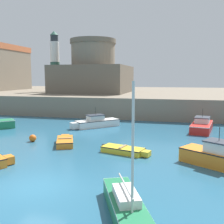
{
  "coord_description": "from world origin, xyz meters",
  "views": [
    {
      "loc": [
        7.1,
        -11.82,
        5.74
      ],
      "look_at": [
        0.36,
        15.27,
        2.0
      ],
      "focal_mm": 42.0,
      "sensor_mm": 36.0,
      "label": 1
    }
  ],
  "objects_px": {
    "motorboat_white_2": "(96,122)",
    "dinghy_yellow_9": "(124,150)",
    "mooring_buoy": "(33,138)",
    "dinghy_orange_6": "(65,141)",
    "motorboat_red_7": "(202,125)",
    "sailboat_green_5": "(130,214)",
    "lighthouse": "(55,63)",
    "motorboat_orange_3": "(218,157)",
    "fortress": "(93,74)"
  },
  "relations": [
    {
      "from": "motorboat_red_7",
      "to": "lighthouse",
      "type": "distance_m",
      "value": 32.41
    },
    {
      "from": "motorboat_orange_3",
      "to": "dinghy_yellow_9",
      "type": "bearing_deg",
      "value": 167.29
    },
    {
      "from": "motorboat_white_2",
      "to": "dinghy_yellow_9",
      "type": "distance_m",
      "value": 10.85
    },
    {
      "from": "motorboat_red_7",
      "to": "motorboat_orange_3",
      "type": "bearing_deg",
      "value": -90.19
    },
    {
      "from": "motorboat_white_2",
      "to": "fortress",
      "type": "relative_size",
      "value": 0.39
    },
    {
      "from": "mooring_buoy",
      "to": "fortress",
      "type": "xyz_separation_m",
      "value": [
        -2.68,
        25.95,
        6.05
      ]
    },
    {
      "from": "sailboat_green_5",
      "to": "motorboat_orange_3",
      "type": "bearing_deg",
      "value": 61.81
    },
    {
      "from": "dinghy_orange_6",
      "to": "dinghy_yellow_9",
      "type": "bearing_deg",
      "value": -13.76
    },
    {
      "from": "lighthouse",
      "to": "motorboat_white_2",
      "type": "bearing_deg",
      "value": -52.97
    },
    {
      "from": "motorboat_white_2",
      "to": "sailboat_green_5",
      "type": "xyz_separation_m",
      "value": [
        7.34,
        -19.02,
        -0.08
      ]
    },
    {
      "from": "dinghy_orange_6",
      "to": "motorboat_red_7",
      "type": "bearing_deg",
      "value": 36.89
    },
    {
      "from": "sailboat_green_5",
      "to": "fortress",
      "type": "bearing_deg",
      "value": 109.98
    },
    {
      "from": "motorboat_white_2",
      "to": "motorboat_orange_3",
      "type": "xyz_separation_m",
      "value": [
        11.66,
        -10.96,
        0.09
      ]
    },
    {
      "from": "motorboat_red_7",
      "to": "lighthouse",
      "type": "xyz_separation_m",
      "value": [
        -25.81,
        17.93,
        7.91
      ]
    },
    {
      "from": "dinghy_yellow_9",
      "to": "fortress",
      "type": "height_order",
      "value": "fortress"
    },
    {
      "from": "sailboat_green_5",
      "to": "motorboat_red_7",
      "type": "xyz_separation_m",
      "value": [
        4.36,
        19.79,
        0.11
      ]
    },
    {
      "from": "dinghy_orange_6",
      "to": "fortress",
      "type": "xyz_separation_m",
      "value": [
        -5.89,
        26.17,
        6.08
      ]
    },
    {
      "from": "sailboat_green_5",
      "to": "motorboat_red_7",
      "type": "distance_m",
      "value": 20.27
    },
    {
      "from": "sailboat_green_5",
      "to": "dinghy_orange_6",
      "type": "relative_size",
      "value": 1.74
    },
    {
      "from": "dinghy_orange_6",
      "to": "fortress",
      "type": "distance_m",
      "value": 27.51
    },
    {
      "from": "motorboat_red_7",
      "to": "sailboat_green_5",
      "type": "bearing_deg",
      "value": -102.42
    },
    {
      "from": "dinghy_orange_6",
      "to": "lighthouse",
      "type": "xyz_separation_m",
      "value": [
        -13.89,
        26.88,
        8.19
      ]
    },
    {
      "from": "mooring_buoy",
      "to": "sailboat_green_5",
      "type": "bearing_deg",
      "value": -45.74
    },
    {
      "from": "sailboat_green_5",
      "to": "dinghy_orange_6",
      "type": "bearing_deg",
      "value": 124.89
    },
    {
      "from": "motorboat_white_2",
      "to": "mooring_buoy",
      "type": "height_order",
      "value": "motorboat_white_2"
    },
    {
      "from": "sailboat_green_5",
      "to": "dinghy_yellow_9",
      "type": "bearing_deg",
      "value": 102.57
    },
    {
      "from": "motorboat_white_2",
      "to": "dinghy_orange_6",
      "type": "xyz_separation_m",
      "value": [
        -0.22,
        -8.17,
        -0.25
      ]
    },
    {
      "from": "motorboat_orange_3",
      "to": "fortress",
      "type": "relative_size",
      "value": 0.39
    },
    {
      "from": "sailboat_green_5",
      "to": "mooring_buoy",
      "type": "bearing_deg",
      "value": 134.26
    },
    {
      "from": "sailboat_green_5",
      "to": "dinghy_orange_6",
      "type": "distance_m",
      "value": 13.22
    },
    {
      "from": "dinghy_orange_6",
      "to": "dinghy_yellow_9",
      "type": "xyz_separation_m",
      "value": [
        5.44,
        -1.33,
        -0.04
      ]
    },
    {
      "from": "motorboat_orange_3",
      "to": "dinghy_orange_6",
      "type": "height_order",
      "value": "motorboat_orange_3"
    },
    {
      "from": "motorboat_red_7",
      "to": "dinghy_yellow_9",
      "type": "relative_size",
      "value": 1.55
    },
    {
      "from": "motorboat_orange_3",
      "to": "motorboat_red_7",
      "type": "distance_m",
      "value": 11.73
    },
    {
      "from": "motorboat_white_2",
      "to": "dinghy_yellow_9",
      "type": "xyz_separation_m",
      "value": [
        5.22,
        -9.51,
        -0.29
      ]
    },
    {
      "from": "motorboat_white_2",
      "to": "dinghy_orange_6",
      "type": "relative_size",
      "value": 1.37
    },
    {
      "from": "motorboat_white_2",
      "to": "dinghy_yellow_9",
      "type": "height_order",
      "value": "motorboat_white_2"
    },
    {
      "from": "fortress",
      "to": "sailboat_green_5",
      "type": "bearing_deg",
      "value": -70.02
    },
    {
      "from": "dinghy_yellow_9",
      "to": "mooring_buoy",
      "type": "distance_m",
      "value": 8.8
    },
    {
      "from": "motorboat_white_2",
      "to": "motorboat_red_7",
      "type": "xyz_separation_m",
      "value": [
        11.7,
        0.77,
        0.03
      ]
    },
    {
      "from": "sailboat_green_5",
      "to": "mooring_buoy",
      "type": "distance_m",
      "value": 15.45
    },
    {
      "from": "motorboat_orange_3",
      "to": "mooring_buoy",
      "type": "bearing_deg",
      "value": 168.75
    },
    {
      "from": "lighthouse",
      "to": "dinghy_orange_6",
      "type": "bearing_deg",
      "value": -62.67
    },
    {
      "from": "motorboat_orange_3",
      "to": "fortress",
      "type": "xyz_separation_m",
      "value": [
        -17.77,
        28.96,
        5.73
      ]
    },
    {
      "from": "sailboat_green_5",
      "to": "lighthouse",
      "type": "relative_size",
      "value": 0.56
    },
    {
      "from": "motorboat_orange_3",
      "to": "lighthouse",
      "type": "distance_m",
      "value": 40.07
    },
    {
      "from": "lighthouse",
      "to": "motorboat_orange_3",
      "type": "bearing_deg",
      "value": -49.01
    },
    {
      "from": "dinghy_yellow_9",
      "to": "mooring_buoy",
      "type": "relative_size",
      "value": 6.25
    },
    {
      "from": "motorboat_orange_3",
      "to": "mooring_buoy",
      "type": "distance_m",
      "value": 15.4
    },
    {
      "from": "dinghy_yellow_9",
      "to": "lighthouse",
      "type": "relative_size",
      "value": 0.34
    }
  ]
}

